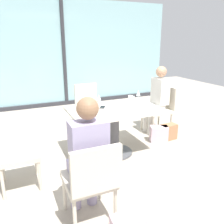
# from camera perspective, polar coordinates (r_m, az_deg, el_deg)

# --- Properties ---
(ground_plane) EXTENTS (12.00, 12.00, 0.00)m
(ground_plane) POSITION_cam_1_polar(r_m,az_deg,el_deg) (3.81, 0.62, -9.79)
(ground_plane) COLOR #A89E8E
(window_wall_backdrop) EXTENTS (5.99, 0.10, 2.70)m
(window_wall_backdrop) POSITION_cam_1_polar(r_m,az_deg,el_deg) (6.46, -11.49, 12.33)
(window_wall_backdrop) COLOR #8CB7BC
(window_wall_backdrop) RESTS_ON ground_plane
(dining_table_main) EXTENTS (1.36, 0.89, 0.73)m
(dining_table_main) POSITION_cam_1_polar(r_m,az_deg,el_deg) (3.59, 0.65, -1.91)
(dining_table_main) COLOR silver
(dining_table_main) RESTS_ON ground_plane
(chair_far_right) EXTENTS (0.50, 0.46, 0.87)m
(chair_far_right) POSITION_cam_1_polar(r_m,az_deg,el_deg) (4.61, 11.81, 1.34)
(chair_far_right) COLOR beige
(chair_far_right) RESTS_ON ground_plane
(chair_front_left) EXTENTS (0.46, 0.50, 0.87)m
(chair_front_left) POSITION_cam_1_polar(r_m,az_deg,el_deg) (2.28, -4.99, -15.65)
(chair_front_left) COLOR beige
(chair_front_left) RESTS_ON ground_plane
(chair_side_end) EXTENTS (0.50, 0.46, 0.87)m
(chair_side_end) POSITION_cam_1_polar(r_m,az_deg,el_deg) (3.02, -23.70, -8.50)
(chair_side_end) COLOR beige
(chair_side_end) RESTS_ON ground_plane
(chair_near_window) EXTENTS (0.46, 0.51, 0.87)m
(chair_near_window) POSITION_cam_1_polar(r_m,az_deg,el_deg) (4.73, -5.72, 2.06)
(chair_near_window) COLOR beige
(chair_near_window) RESTS_ON ground_plane
(person_far_right) EXTENTS (0.39, 0.34, 1.26)m
(person_far_right) POSITION_cam_1_polar(r_m,az_deg,el_deg) (4.49, 10.84, 3.68)
(person_far_right) COLOR silver
(person_far_right) RESTS_ON ground_plane
(person_front_left) EXTENTS (0.34, 0.39, 1.26)m
(person_front_left) POSITION_cam_1_polar(r_m,az_deg,el_deg) (2.27, -6.05, -9.93)
(person_front_left) COLOR #9E93B7
(person_front_left) RESTS_ON ground_plane
(wine_glass_0) EXTENTS (0.07, 0.07, 0.18)m
(wine_glass_0) POSITION_cam_1_polar(r_m,az_deg,el_deg) (3.40, -6.18, 2.31)
(wine_glass_0) COLOR silver
(wine_glass_0) RESTS_ON dining_table_main
(wine_glass_1) EXTENTS (0.07, 0.07, 0.18)m
(wine_glass_1) POSITION_cam_1_polar(r_m,az_deg,el_deg) (3.62, 5.30, 3.27)
(wine_glass_1) COLOR silver
(wine_glass_1) RESTS_ON dining_table_main
(wine_glass_2) EXTENTS (0.07, 0.07, 0.18)m
(wine_glass_2) POSITION_cam_1_polar(r_m,az_deg,el_deg) (3.67, -3.21, 3.51)
(wine_glass_2) COLOR silver
(wine_glass_2) RESTS_ON dining_table_main
(wine_glass_3) EXTENTS (0.07, 0.07, 0.18)m
(wine_glass_3) POSITION_cam_1_polar(r_m,az_deg,el_deg) (3.98, 6.37, 4.54)
(wine_glass_3) COLOR silver
(wine_glass_3) RESTS_ON dining_table_main
(coffee_cup) EXTENTS (0.08, 0.08, 0.09)m
(coffee_cup) POSITION_cam_1_polar(r_m,az_deg,el_deg) (4.00, 4.46, 3.36)
(coffee_cup) COLOR white
(coffee_cup) RESTS_ON dining_table_main
(cell_phone_on_table) EXTENTS (0.14, 0.16, 0.01)m
(cell_phone_on_table) POSITION_cam_1_polar(r_m,az_deg,el_deg) (3.61, -2.32, 1.19)
(cell_phone_on_table) COLOR black
(cell_phone_on_table) RESTS_ON dining_table_main
(handbag_0) EXTENTS (0.31, 0.19, 0.28)m
(handbag_0) POSITION_cam_1_polar(r_m,az_deg,el_deg) (4.35, 13.45, -4.72)
(handbag_0) COLOR #A3704C
(handbag_0) RESTS_ON ground_plane
(handbag_2) EXTENTS (0.34, 0.26, 0.28)m
(handbag_2) POSITION_cam_1_polar(r_m,az_deg,el_deg) (4.23, 11.23, -5.20)
(handbag_2) COLOR beige
(handbag_2) RESTS_ON ground_plane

